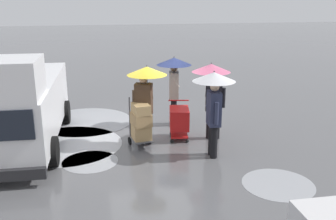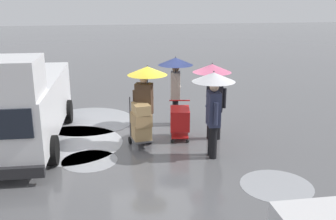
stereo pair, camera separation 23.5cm
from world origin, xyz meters
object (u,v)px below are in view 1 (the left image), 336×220
pedestrian_pink_side (214,94)px  hand_dolly_boxes (141,122)px  cargo_van_parked_right (17,104)px  shopping_cart_vendor (179,119)px  pedestrian_black_side (212,83)px  pedestrian_white_side (146,86)px  pedestrian_far_side (174,75)px

pedestrian_pink_side → hand_dolly_boxes: bearing=-28.6°
cargo_van_parked_right → shopping_cart_vendor: (-4.23, 0.21, -0.61)m
pedestrian_black_side → hand_dolly_boxes: bearing=7.4°
cargo_van_parked_right → shopping_cart_vendor: cargo_van_parked_right is taller
pedestrian_white_side → hand_dolly_boxes: bearing=53.7°
cargo_van_parked_right → hand_dolly_boxes: size_ratio=4.11×
pedestrian_black_side → pedestrian_far_side: 1.54m
hand_dolly_boxes → pedestrian_white_side: size_ratio=0.61×
hand_dolly_boxes → pedestrian_black_side: (-2.00, -0.26, 0.90)m
pedestrian_pink_side → pedestrian_far_side: bearing=-79.9°
hand_dolly_boxes → cargo_van_parked_right: bearing=-11.0°
pedestrian_far_side → hand_dolly_boxes: bearing=52.5°
shopping_cart_vendor → hand_dolly_boxes: hand_dolly_boxes is taller
cargo_van_parked_right → pedestrian_far_side: 4.46m
pedestrian_pink_side → pedestrian_white_side: 1.88m
shopping_cart_vendor → pedestrian_white_side: bearing=10.2°
pedestrian_black_side → pedestrian_white_side: size_ratio=1.00×
shopping_cart_vendor → pedestrian_pink_side: bearing=112.9°
pedestrian_black_side → pedestrian_far_side: size_ratio=1.00×
shopping_cart_vendor → pedestrian_far_side: size_ratio=0.47×
cargo_van_parked_right → pedestrian_white_side: size_ratio=2.52×
pedestrian_far_side → pedestrian_pink_side: bearing=100.1°
hand_dolly_boxes → pedestrian_far_side: pedestrian_far_side is taller
cargo_van_parked_right → shopping_cart_vendor: size_ratio=5.31×
shopping_cart_vendor → hand_dolly_boxes: 1.19m
hand_dolly_boxes → pedestrian_white_side: pedestrian_white_side is taller
hand_dolly_boxes → pedestrian_far_side: size_ratio=0.61×
hand_dolly_boxes → pedestrian_pink_side: 2.10m
hand_dolly_boxes → pedestrian_black_side: 2.21m
shopping_cart_vendor → pedestrian_white_side: size_ratio=0.47×
cargo_van_parked_right → pedestrian_black_side: size_ratio=2.52×
hand_dolly_boxes → pedestrian_pink_side: (-1.66, 0.91, 0.90)m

